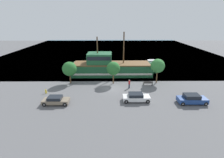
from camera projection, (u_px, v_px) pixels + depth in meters
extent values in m
plane|color=#5B5B5E|center=(112.00, 88.00, 33.70)|extent=(160.00, 160.00, 0.00)
plane|color=#33566B|center=(111.00, 50.00, 75.32)|extent=(80.00, 80.00, 0.00)
cube|color=#1E5633|center=(112.00, 69.00, 41.67)|extent=(18.67, 5.63, 2.59)
cube|color=silver|center=(112.00, 71.00, 41.80)|extent=(18.30, 5.71, 0.45)
cube|color=#1E5633|center=(153.00, 68.00, 41.63)|extent=(1.40, 3.10, 1.82)
cube|color=brown|center=(112.00, 64.00, 41.21)|extent=(17.92, 5.18, 0.25)
cube|color=#1E5633|center=(100.00, 58.00, 40.76)|extent=(5.60, 4.51, 2.37)
cube|color=black|center=(100.00, 57.00, 40.65)|extent=(5.32, 4.57, 0.85)
cylinder|color=#4C331E|center=(124.00, 48.00, 40.03)|extent=(0.28, 0.28, 7.15)
cylinder|color=#4C331E|center=(97.00, 50.00, 40.16)|extent=(0.28, 0.28, 6.08)
cube|color=#2D333D|center=(152.00, 64.00, 49.62)|extent=(5.03, 2.34, 0.95)
cube|color=silver|center=(151.00, 61.00, 49.34)|extent=(2.01, 1.82, 0.78)
cube|color=black|center=(154.00, 61.00, 49.34)|extent=(0.12, 1.64, 0.63)
cube|color=#7F705B|center=(56.00, 101.00, 27.26)|extent=(4.04, 1.81, 0.57)
cube|color=black|center=(55.00, 98.00, 27.09)|extent=(2.10, 1.62, 0.47)
cylinder|color=black|center=(65.00, 104.00, 26.57)|extent=(0.65, 0.22, 0.65)
cylinder|color=gray|center=(65.00, 104.00, 26.57)|extent=(0.25, 0.25, 0.25)
cylinder|color=black|center=(67.00, 100.00, 28.11)|extent=(0.65, 0.22, 0.65)
cylinder|color=gray|center=(67.00, 100.00, 28.11)|extent=(0.25, 0.25, 0.25)
cylinder|color=black|center=(44.00, 105.00, 26.54)|extent=(0.65, 0.22, 0.65)
cylinder|color=gray|center=(44.00, 105.00, 26.54)|extent=(0.25, 0.25, 0.25)
cylinder|color=black|center=(48.00, 100.00, 28.08)|extent=(0.65, 0.22, 0.65)
cylinder|color=gray|center=(48.00, 100.00, 28.08)|extent=(0.25, 0.25, 0.25)
cube|color=navy|center=(192.00, 100.00, 27.48)|extent=(4.44, 1.89, 0.72)
cube|color=black|center=(192.00, 96.00, 27.27)|extent=(2.31, 1.70, 0.56)
cylinder|color=black|center=(206.00, 104.00, 26.77)|extent=(0.63, 0.22, 0.63)
cylinder|color=gray|center=(206.00, 104.00, 26.77)|extent=(0.24, 0.25, 0.24)
cylinder|color=black|center=(200.00, 99.00, 28.39)|extent=(0.63, 0.22, 0.63)
cylinder|color=gray|center=(200.00, 99.00, 28.39)|extent=(0.24, 0.25, 0.24)
cylinder|color=black|center=(183.00, 104.00, 26.74)|extent=(0.63, 0.22, 0.63)
cylinder|color=gray|center=(183.00, 104.00, 26.74)|extent=(0.24, 0.25, 0.24)
cylinder|color=black|center=(179.00, 99.00, 28.36)|extent=(0.63, 0.22, 0.63)
cylinder|color=gray|center=(179.00, 99.00, 28.36)|extent=(0.24, 0.25, 0.24)
cube|color=white|center=(136.00, 98.00, 28.24)|extent=(4.32, 1.86, 0.64)
cube|color=black|center=(136.00, 95.00, 28.06)|extent=(2.25, 1.67, 0.47)
cylinder|color=black|center=(148.00, 101.00, 27.54)|extent=(0.65, 0.22, 0.65)
cylinder|color=gray|center=(148.00, 101.00, 27.54)|extent=(0.25, 0.25, 0.25)
cylinder|color=black|center=(146.00, 97.00, 29.12)|extent=(0.65, 0.22, 0.65)
cylinder|color=gray|center=(146.00, 97.00, 29.12)|extent=(0.25, 0.25, 0.25)
cylinder|color=black|center=(126.00, 102.00, 27.51)|extent=(0.65, 0.22, 0.65)
cylinder|color=gray|center=(126.00, 102.00, 27.51)|extent=(0.25, 0.25, 0.25)
cylinder|color=black|center=(125.00, 97.00, 29.10)|extent=(0.65, 0.22, 0.65)
cylinder|color=gray|center=(125.00, 97.00, 29.10)|extent=(0.25, 0.25, 0.25)
cylinder|color=yellow|center=(46.00, 92.00, 31.28)|extent=(0.22, 0.22, 0.56)
sphere|color=yellow|center=(46.00, 90.00, 31.17)|extent=(0.25, 0.25, 0.25)
cylinder|color=yellow|center=(45.00, 92.00, 31.27)|extent=(0.10, 0.09, 0.09)
cylinder|color=yellow|center=(47.00, 92.00, 31.28)|extent=(0.10, 0.09, 0.09)
cube|color=#4C4742|center=(148.00, 83.00, 35.20)|extent=(1.89, 0.45, 0.05)
cube|color=#4C4742|center=(148.00, 82.00, 34.95)|extent=(1.89, 0.06, 0.40)
cube|color=#2D2D2D|center=(143.00, 84.00, 35.27)|extent=(0.12, 0.36, 0.40)
cube|color=#2D2D2D|center=(152.00, 84.00, 35.28)|extent=(0.12, 0.36, 0.40)
cylinder|color=#232838|center=(129.00, 86.00, 33.60)|extent=(0.27, 0.27, 0.85)
cylinder|color=#B22323|center=(129.00, 82.00, 33.36)|extent=(0.32, 0.32, 0.65)
sphere|color=beige|center=(129.00, 80.00, 33.22)|extent=(0.23, 0.23, 0.23)
cylinder|color=brown|center=(70.00, 79.00, 36.09)|extent=(0.24, 0.24, 1.84)
sphere|color=#286B2D|center=(69.00, 69.00, 35.39)|extent=(2.91, 2.91, 2.91)
cylinder|color=brown|center=(113.00, 79.00, 35.83)|extent=(0.24, 0.24, 2.08)
sphere|color=#286B2D|center=(113.00, 68.00, 35.12)|extent=(2.74, 2.74, 2.74)
cylinder|color=brown|center=(157.00, 77.00, 36.16)|extent=(0.24, 0.24, 2.46)
sphere|color=#337A38|center=(158.00, 66.00, 35.37)|extent=(2.85, 2.85, 2.85)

